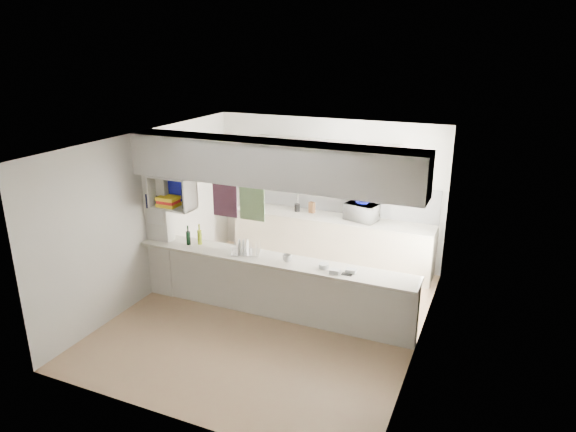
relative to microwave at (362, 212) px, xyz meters
The scene contains 16 objects.
floor 2.50m from the microwave, 108.80° to the right, with size 4.80×4.80×0.00m, color tan.
ceiling 2.73m from the microwave, 108.80° to the right, with size 4.80×4.80×0.00m, color white.
wall_back 0.81m from the microwave, 160.01° to the left, with size 4.20×4.20×0.00m, color silver.
wall_left 3.55m from the microwave, 142.93° to the right, with size 4.80×4.80×0.00m, color silver.
wall_right 2.55m from the microwave, 57.26° to the right, with size 4.80×4.80×0.00m, color silver.
servery_partition 2.39m from the microwave, 112.86° to the right, with size 4.20×0.50×2.60m.
cubby_shelf 3.24m from the microwave, 136.22° to the right, with size 0.65×0.35×0.50m.
kitchen_run 0.62m from the microwave, behind, with size 3.60×0.63×2.24m.
microwave is the anchor object (origin of this frame).
bowl 0.18m from the microwave, 49.67° to the right, with size 0.25×0.25×0.06m, color navy.
dish_rack 2.39m from the microwave, 118.75° to the right, with size 0.48×0.41×0.22m.
cup 2.23m from the microwave, 101.88° to the right, with size 0.13×0.13×0.10m, color white.
wine_bottles 2.92m from the microwave, 133.88° to the right, with size 0.22×0.15×0.32m.
plastic_tubs 2.21m from the microwave, 83.75° to the right, with size 0.52×0.22×0.07m.
utensil_jar 1.22m from the microwave, behind, with size 0.10×0.10×0.14m, color black.
knife_block 0.94m from the microwave, behind, with size 0.10×0.08×0.20m, color brown.
Camera 1 is at (2.89, -6.07, 3.81)m, focal length 32.00 mm.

